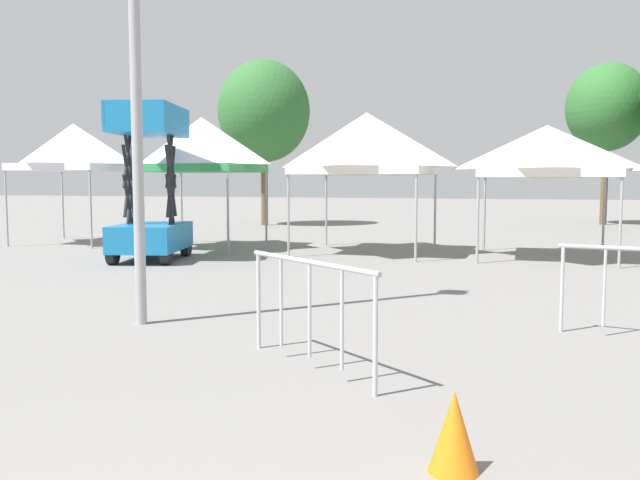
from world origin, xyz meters
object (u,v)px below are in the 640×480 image
traffic_cone_lot_center (454,431)px  tree_behind_tents_left (607,108)px  canopy_tent_behind_center (547,151)px  scissor_lift (151,213)px  canopy_tent_behind_right (74,147)px  tree_behind_tents_center (264,112)px  crowd_barrier_near_person (310,293)px  canopy_tent_center (366,144)px  canopy_tent_left_of_center (202,145)px

traffic_cone_lot_center → tree_behind_tents_left: bearing=82.0°
canopy_tent_behind_center → scissor_lift: scissor_lift is taller
canopy_tent_behind_right → tree_behind_tents_left: size_ratio=0.52×
tree_behind_tents_center → tree_behind_tents_left: size_ratio=1.01×
tree_behind_tents_left → scissor_lift: bearing=-124.5°
crowd_barrier_near_person → traffic_cone_lot_center: 2.54m
canopy_tent_center → tree_behind_tents_center: 11.36m
scissor_lift → tree_behind_tents_center: tree_behind_tents_center is taller
scissor_lift → traffic_cone_lot_center: 12.26m
canopy_tent_behind_center → tree_behind_tents_center: size_ratio=0.46×
canopy_tent_behind_right → traffic_cone_lot_center: (12.21, -12.51, -2.54)m
canopy_tent_behind_right → canopy_tent_left_of_center: canopy_tent_left_of_center is taller
canopy_tent_behind_center → tree_behind_tents_left: tree_behind_tents_left is taller
canopy_tent_left_of_center → canopy_tent_center: canopy_tent_center is taller
canopy_tent_behind_right → scissor_lift: size_ratio=0.99×
canopy_tent_center → crowd_barrier_near_person: canopy_tent_center is taller
tree_behind_tents_left → crowd_barrier_near_person: (-5.22, -24.17, -4.12)m
canopy_tent_behind_right → tree_behind_tents_center: bearing=75.6°
canopy_tent_left_of_center → tree_behind_tents_center: (-1.94, 9.42, 1.87)m
canopy_tent_left_of_center → canopy_tent_behind_center: (8.81, 0.25, -0.28)m
tree_behind_tents_left → crowd_barrier_near_person: tree_behind_tents_left is taller
canopy_tent_center → tree_behind_tents_left: size_ratio=0.53×
canopy_tent_left_of_center → canopy_tent_center: size_ratio=1.00×
crowd_barrier_near_person → canopy_tent_behind_right: bearing=135.2°
canopy_tent_left_of_center → scissor_lift: 3.28m
canopy_tent_behind_center → crowd_barrier_near_person: size_ratio=1.86×
canopy_tent_left_of_center → tree_behind_tents_left: bearing=50.2°
canopy_tent_behind_right → canopy_tent_left_of_center: size_ratio=0.99×
canopy_tent_left_of_center → canopy_tent_center: 4.49m
scissor_lift → canopy_tent_behind_right: bearing=144.6°
canopy_tent_center → canopy_tent_behind_center: (4.33, -0.00, -0.25)m
crowd_barrier_near_person → canopy_tent_center: bearing=100.1°
canopy_tent_center → tree_behind_tents_center: size_ratio=0.53×
canopy_tent_left_of_center → tree_behind_tents_left: 18.20m
canopy_tent_behind_right → tree_behind_tents_left: (15.86, 13.59, 2.06)m
tree_behind_tents_left → crowd_barrier_near_person: size_ratio=4.00×
canopy_tent_center → tree_behind_tents_center: (-6.43, 9.17, 1.90)m
tree_behind_tents_center → traffic_cone_lot_center: tree_behind_tents_center is taller
canopy_tent_center → scissor_lift: 5.60m
canopy_tent_behind_right → crowd_barrier_near_person: canopy_tent_behind_right is taller
canopy_tent_behind_right → canopy_tent_left_of_center: bearing=-4.1°
canopy_tent_left_of_center → canopy_tent_behind_center: canopy_tent_left_of_center is taller
tree_behind_tents_left → canopy_tent_behind_right: bearing=-139.4°
canopy_tent_center → scissor_lift: (-4.39, -3.06, -1.66)m
scissor_lift → crowd_barrier_near_person: bearing=-50.1°
canopy_tent_left_of_center → scissor_lift: bearing=-88.0°
canopy_tent_left_of_center → canopy_tent_behind_right: bearing=175.9°
canopy_tent_behind_center → canopy_tent_center: bearing=179.9°
canopy_tent_center → traffic_cone_lot_center: canopy_tent_center is taller
scissor_lift → tree_behind_tents_center: size_ratio=0.52×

